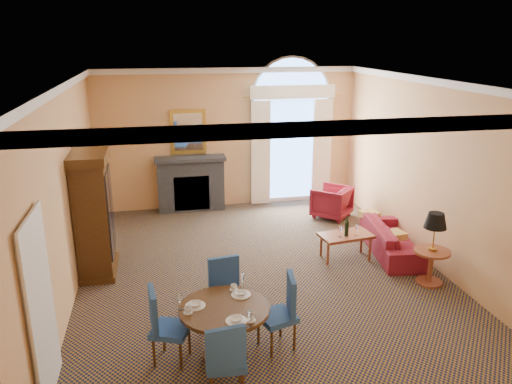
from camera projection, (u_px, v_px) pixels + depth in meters
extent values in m
plane|color=#111836|center=(262.00, 273.00, 8.48)|extent=(7.50, 7.50, 0.00)
cube|color=#E2A96C|center=(228.00, 139.00, 11.51)|extent=(6.00, 0.04, 3.20)
cube|color=#E2A96C|center=(66.00, 195.00, 7.42)|extent=(0.04, 7.50, 3.20)
cube|color=#E2A96C|center=(432.00, 173.00, 8.58)|extent=(0.04, 7.50, 3.20)
cube|color=white|center=(263.00, 82.00, 7.53)|extent=(6.00, 7.50, 0.04)
cube|color=white|center=(263.00, 86.00, 7.54)|extent=(6.00, 7.50, 0.12)
cube|color=white|center=(41.00, 311.00, 5.36)|extent=(0.08, 0.90, 2.06)
cube|color=#383B42|center=(191.00, 185.00, 11.45)|extent=(1.50, 0.40, 1.20)
cube|color=#383B42|center=(190.00, 158.00, 11.23)|extent=(1.60, 0.46, 0.08)
cube|color=gold|center=(188.00, 132.00, 11.25)|extent=(0.80, 0.04, 1.00)
cube|color=white|center=(188.00, 132.00, 11.23)|extent=(0.64, 0.02, 0.84)
cube|color=white|center=(290.00, 151.00, 11.88)|extent=(1.90, 0.04, 2.50)
cube|color=#80A3D7|center=(290.00, 151.00, 11.87)|extent=(1.70, 0.02, 2.30)
cylinder|color=white|center=(291.00, 98.00, 11.51)|extent=(1.90, 0.04, 1.90)
cube|color=white|center=(261.00, 153.00, 11.63)|extent=(0.45, 0.06, 2.45)
cube|color=white|center=(322.00, 150.00, 11.92)|extent=(0.45, 0.06, 2.45)
cube|color=white|center=(293.00, 92.00, 11.36)|extent=(2.00, 0.08, 0.30)
cube|color=#3A220D|center=(94.00, 218.00, 8.28)|extent=(0.53, 0.97, 1.94)
cube|color=#3A220D|center=(88.00, 157.00, 7.97)|extent=(0.60, 1.06, 0.15)
cube|color=#3A220D|center=(99.00, 268.00, 8.55)|extent=(0.60, 1.06, 0.10)
cylinder|color=#3A220D|center=(224.00, 309.00, 6.07)|extent=(1.12, 1.12, 0.05)
cylinder|color=#3A220D|center=(225.00, 334.00, 6.17)|extent=(0.15, 0.15, 0.66)
cylinder|color=#3A220D|center=(225.00, 355.00, 6.26)|extent=(0.56, 0.56, 0.06)
cylinder|color=white|center=(241.00, 295.00, 6.34)|extent=(0.25, 0.25, 0.01)
imported|color=white|center=(241.00, 293.00, 6.34)|extent=(0.15, 0.15, 0.04)
imported|color=white|center=(234.00, 287.00, 6.46)|extent=(0.09, 0.09, 0.07)
cylinder|color=white|center=(195.00, 306.00, 6.08)|extent=(0.25, 0.25, 0.01)
imported|color=white|center=(195.00, 304.00, 6.07)|extent=(0.15, 0.15, 0.04)
imported|color=white|center=(188.00, 310.00, 5.92)|extent=(0.09, 0.09, 0.07)
cylinder|color=white|center=(236.00, 321.00, 5.76)|extent=(0.25, 0.25, 0.01)
imported|color=white|center=(236.00, 319.00, 5.75)|extent=(0.15, 0.15, 0.04)
imported|color=white|center=(251.00, 317.00, 5.76)|extent=(0.09, 0.09, 0.07)
cube|color=navy|center=(224.00, 300.00, 6.78)|extent=(0.54, 0.54, 0.08)
cube|color=navy|center=(224.00, 274.00, 6.88)|extent=(0.44, 0.12, 0.52)
cylinder|color=#3A220D|center=(231.00, 306.00, 7.06)|extent=(0.03, 0.03, 0.39)
cylinder|color=#3A220D|center=(208.00, 312.00, 6.91)|extent=(0.03, 0.03, 0.39)
cylinder|color=#3A220D|center=(241.00, 318.00, 6.78)|extent=(0.03, 0.03, 0.39)
cylinder|color=#3A220D|center=(218.00, 324.00, 6.63)|extent=(0.03, 0.03, 0.39)
cube|color=navy|center=(226.00, 361.00, 5.49)|extent=(0.46, 0.46, 0.08)
cube|color=navy|center=(226.00, 350.00, 5.22)|extent=(0.44, 0.12, 0.52)
cylinder|color=#3A220D|center=(210.00, 371.00, 5.70)|extent=(0.03, 0.03, 0.39)
cylinder|color=#3A220D|center=(240.00, 368.00, 5.74)|extent=(0.03, 0.03, 0.39)
cube|color=navy|center=(277.00, 317.00, 6.35)|extent=(0.54, 0.54, 0.08)
cube|color=navy|center=(291.00, 295.00, 6.33)|extent=(0.12, 0.44, 0.52)
cylinder|color=#3A220D|center=(295.00, 336.00, 6.36)|extent=(0.03, 0.03, 0.39)
cylinder|color=#3A220D|center=(281.00, 323.00, 6.64)|extent=(0.03, 0.03, 0.39)
cylinder|color=#3A220D|center=(272.00, 343.00, 6.21)|extent=(0.03, 0.03, 0.39)
cylinder|color=#3A220D|center=(258.00, 330.00, 6.49)|extent=(0.03, 0.03, 0.39)
cube|color=navy|center=(171.00, 330.00, 6.08)|extent=(0.56, 0.56, 0.08)
cube|color=navy|center=(153.00, 310.00, 5.98)|extent=(0.11, 0.44, 0.52)
cylinder|color=#3A220D|center=(164.00, 337.00, 6.34)|extent=(0.03, 0.03, 0.39)
cylinder|color=#3A220D|center=(154.00, 353.00, 6.02)|extent=(0.03, 0.03, 0.39)
cylinder|color=#3A220D|center=(189.00, 340.00, 6.28)|extent=(0.03, 0.03, 0.39)
cylinder|color=#3A220D|center=(181.00, 356.00, 5.96)|extent=(0.03, 0.03, 0.39)
imported|color=maroon|center=(393.00, 239.00, 9.21)|extent=(1.01, 1.99, 0.56)
imported|color=maroon|center=(332.00, 202.00, 11.04)|extent=(1.07, 1.07, 0.70)
cube|color=brown|center=(346.00, 236.00, 8.93)|extent=(0.99, 0.64, 0.05)
cylinder|color=brown|center=(328.00, 254.00, 8.75)|extent=(0.05, 0.05, 0.41)
cylinder|color=brown|center=(370.00, 250.00, 8.90)|extent=(0.05, 0.05, 0.41)
cylinder|color=brown|center=(321.00, 245.00, 9.10)|extent=(0.05, 0.05, 0.41)
cylinder|color=brown|center=(361.00, 242.00, 9.25)|extent=(0.05, 0.05, 0.41)
cylinder|color=brown|center=(432.00, 251.00, 7.99)|extent=(0.58, 0.58, 0.04)
cylinder|color=brown|center=(430.00, 268.00, 8.07)|extent=(0.08, 0.08, 0.54)
cylinder|color=brown|center=(429.00, 282.00, 8.15)|extent=(0.43, 0.43, 0.04)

